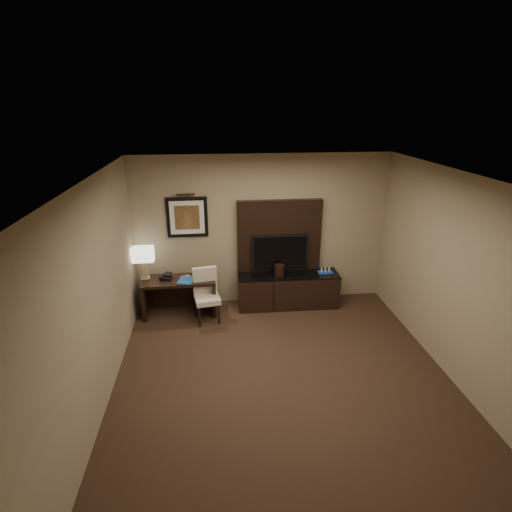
{
  "coord_description": "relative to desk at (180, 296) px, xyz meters",
  "views": [
    {
      "loc": [
        -0.85,
        -4.22,
        3.5
      ],
      "look_at": [
        -0.19,
        1.8,
        1.15
      ],
      "focal_mm": 28.0,
      "sensor_mm": 36.0,
      "label": 1
    }
  ],
  "objects": [
    {
      "name": "picture_light",
      "position": [
        0.18,
        0.34,
        1.72
      ],
      "size": [
        0.04,
        0.04,
        0.3
      ],
      "primitive_type": "cylinder",
      "color": "#3D2113",
      "rests_on": "wall_back"
    },
    {
      "name": "floor",
      "position": [
        1.48,
        -2.1,
        -0.34
      ],
      "size": [
        4.5,
        5.0,
        0.01
      ],
      "primitive_type": "cube",
      "color": "#2F1E15",
      "rests_on": "ground"
    },
    {
      "name": "desk_phone",
      "position": [
        -0.21,
        0.02,
        0.38
      ],
      "size": [
        0.21,
        0.19,
        0.09
      ],
      "primitive_type": null,
      "rotation": [
        0.0,
        0.0,
        -0.19
      ],
      "color": "black",
      "rests_on": "desk"
    },
    {
      "name": "wall_back",
      "position": [
        1.48,
        0.4,
        1.02
      ],
      "size": [
        4.5,
        0.01,
        2.7
      ],
      "primitive_type": "cube",
      "color": "gray",
      "rests_on": "floor"
    },
    {
      "name": "tv",
      "position": [
        1.78,
        0.24,
        0.69
      ],
      "size": [
        1.0,
        0.08,
        0.6
      ],
      "primitive_type": "cube",
      "color": "black",
      "rests_on": "tv_wall_panel"
    },
    {
      "name": "tv_wall_panel",
      "position": [
        1.78,
        0.34,
        0.94
      ],
      "size": [
        1.5,
        0.12,
        1.3
      ],
      "primitive_type": "cube",
      "color": "black",
      "rests_on": "wall_back"
    },
    {
      "name": "credenza",
      "position": [
        1.92,
        0.1,
        -0.02
      ],
      "size": [
        1.81,
        0.54,
        0.62
      ],
      "primitive_type": "cube",
      "rotation": [
        0.0,
        0.0,
        -0.02
      ],
      "color": "black",
      "rests_on": "floor"
    },
    {
      "name": "artwork",
      "position": [
        0.18,
        0.38,
        1.32
      ],
      "size": [
        0.7,
        0.04,
        0.7
      ],
      "primitive_type": "cube",
      "color": "black",
      "rests_on": "wall_back"
    },
    {
      "name": "wall_front",
      "position": [
        1.48,
        -4.6,
        1.02
      ],
      "size": [
        4.5,
        0.01,
        2.7
      ],
      "primitive_type": "cube",
      "color": "gray",
      "rests_on": "floor"
    },
    {
      "name": "desk_chair",
      "position": [
        0.47,
        -0.3,
        0.09
      ],
      "size": [
        0.48,
        0.53,
        0.84
      ],
      "primitive_type": null,
      "rotation": [
        0.0,
        0.0,
        0.17
      ],
      "color": "beige",
      "rests_on": "floor"
    },
    {
      "name": "blue_folder",
      "position": [
        0.13,
        -0.08,
        0.34
      ],
      "size": [
        0.31,
        0.37,
        0.02
      ],
      "primitive_type": "cube",
      "rotation": [
        0.0,
        0.0,
        -0.24
      ],
      "color": "#174A99",
      "rests_on": "desk"
    },
    {
      "name": "ice_bucket",
      "position": [
        1.75,
        0.06,
        0.39
      ],
      "size": [
        0.18,
        0.18,
        0.2
      ],
      "primitive_type": "cylinder",
      "rotation": [
        0.0,
        0.0,
        0.01
      ],
      "color": "black",
      "rests_on": "credenza"
    },
    {
      "name": "wall_right",
      "position": [
        3.73,
        -2.1,
        1.02
      ],
      "size": [
        0.01,
        5.0,
        2.7
      ],
      "primitive_type": "cube",
      "color": "gray",
      "rests_on": "floor"
    },
    {
      "name": "table_lamp",
      "position": [
        -0.57,
        0.09,
        0.61
      ],
      "size": [
        0.35,
        0.23,
        0.55
      ],
      "primitive_type": null,
      "rotation": [
        0.0,
        0.0,
        -0.11
      ],
      "color": "tan",
      "rests_on": "desk"
    },
    {
      "name": "desk",
      "position": [
        0.0,
        0.0,
        0.0
      ],
      "size": [
        1.25,
        0.55,
        0.67
      ],
      "primitive_type": "cube",
      "rotation": [
        0.0,
        0.0,
        0.01
      ],
      "color": "black",
      "rests_on": "floor"
    },
    {
      "name": "minibar_tray",
      "position": [
        2.59,
        0.09,
        0.33
      ],
      "size": [
        0.27,
        0.16,
        0.1
      ],
      "primitive_type": null,
      "rotation": [
        0.0,
        0.0,
        0.02
      ],
      "color": "#18409C",
      "rests_on": "credenza"
    },
    {
      "name": "ceiling",
      "position": [
        1.48,
        -2.1,
        2.37
      ],
      "size": [
        4.5,
        5.0,
        0.01
      ],
      "primitive_type": "cube",
      "color": "silver",
      "rests_on": "wall_back"
    },
    {
      "name": "book",
      "position": [
        0.07,
        -0.04,
        0.43
      ],
      "size": [
        0.14,
        0.09,
        0.2
      ],
      "primitive_type": "imported",
      "rotation": [
        0.0,
        0.0,
        0.51
      ],
      "color": "#B6A48F",
      "rests_on": "desk"
    },
    {
      "name": "wall_left",
      "position": [
        -0.77,
        -2.1,
        1.02
      ],
      "size": [
        0.01,
        5.0,
        2.7
      ],
      "primitive_type": "cube",
      "color": "gray",
      "rests_on": "floor"
    }
  ]
}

